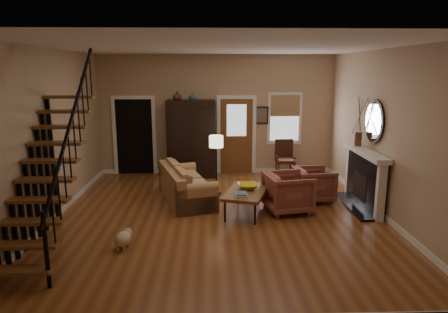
{
  "coord_description": "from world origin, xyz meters",
  "views": [
    {
      "loc": [
        -0.16,
        -7.59,
        2.9
      ],
      "look_at": [
        0.1,
        0.4,
        1.15
      ],
      "focal_mm": 32.0,
      "sensor_mm": 36.0,
      "label": 1
    }
  ],
  "objects_px": {
    "armoire": "(191,139)",
    "floor_lamp": "(216,166)",
    "armchair_left": "(288,193)",
    "coffee_table": "(246,202)",
    "sofa": "(187,185)",
    "side_chair": "(285,159)",
    "armchair_right": "(314,184)"
  },
  "relations": [
    {
      "from": "armoire",
      "to": "floor_lamp",
      "type": "height_order",
      "value": "armoire"
    },
    {
      "from": "armchair_left",
      "to": "coffee_table",
      "type": "bearing_deg",
      "value": 85.98
    },
    {
      "from": "sofa",
      "to": "armchair_left",
      "type": "relative_size",
      "value": 2.25
    },
    {
      "from": "armoire",
      "to": "sofa",
      "type": "xyz_separation_m",
      "value": [
        -0.02,
        -2.15,
        -0.67
      ]
    },
    {
      "from": "sofa",
      "to": "floor_lamp",
      "type": "xyz_separation_m",
      "value": [
        0.67,
        0.43,
        0.33
      ]
    },
    {
      "from": "armoire",
      "to": "side_chair",
      "type": "xyz_separation_m",
      "value": [
        2.55,
        -0.2,
        -0.54
      ]
    },
    {
      "from": "sofa",
      "to": "armchair_left",
      "type": "distance_m",
      "value": 2.27
    },
    {
      "from": "armoire",
      "to": "armchair_right",
      "type": "height_order",
      "value": "armoire"
    },
    {
      "from": "floor_lamp",
      "to": "side_chair",
      "type": "distance_m",
      "value": 2.44
    },
    {
      "from": "coffee_table",
      "to": "armchair_right",
      "type": "xyz_separation_m",
      "value": [
        1.59,
        0.78,
        0.13
      ]
    },
    {
      "from": "armoire",
      "to": "armchair_left",
      "type": "height_order",
      "value": "armoire"
    },
    {
      "from": "armoire",
      "to": "armchair_left",
      "type": "relative_size",
      "value": 2.33
    },
    {
      "from": "armoire",
      "to": "sofa",
      "type": "height_order",
      "value": "armoire"
    },
    {
      "from": "sofa",
      "to": "side_chair",
      "type": "distance_m",
      "value": 3.23
    },
    {
      "from": "armchair_right",
      "to": "floor_lamp",
      "type": "xyz_separation_m",
      "value": [
        -2.18,
        0.5,
        0.33
      ]
    },
    {
      "from": "sofa",
      "to": "side_chair",
      "type": "xyz_separation_m",
      "value": [
        2.57,
        1.95,
        0.13
      ]
    },
    {
      "from": "coffee_table",
      "to": "side_chair",
      "type": "relative_size",
      "value": 1.25
    },
    {
      "from": "coffee_table",
      "to": "floor_lamp",
      "type": "xyz_separation_m",
      "value": [
        -0.59,
        1.28,
        0.46
      ]
    },
    {
      "from": "armchair_left",
      "to": "floor_lamp",
      "type": "xyz_separation_m",
      "value": [
        -1.47,
        1.18,
        0.3
      ]
    },
    {
      "from": "armchair_left",
      "to": "floor_lamp",
      "type": "distance_m",
      "value": 1.91
    },
    {
      "from": "armchair_right",
      "to": "floor_lamp",
      "type": "distance_m",
      "value": 2.26
    },
    {
      "from": "side_chair",
      "to": "armoire",
      "type": "bearing_deg",
      "value": 175.52
    },
    {
      "from": "armoire",
      "to": "floor_lamp",
      "type": "relative_size",
      "value": 1.49
    },
    {
      "from": "armchair_right",
      "to": "side_chair",
      "type": "distance_m",
      "value": 2.04
    },
    {
      "from": "sofa",
      "to": "floor_lamp",
      "type": "relative_size",
      "value": 1.43
    },
    {
      "from": "coffee_table",
      "to": "armoire",
      "type": "bearing_deg",
      "value": 112.47
    },
    {
      "from": "armchair_left",
      "to": "armchair_right",
      "type": "height_order",
      "value": "armchair_left"
    },
    {
      "from": "sofa",
      "to": "armchair_right",
      "type": "height_order",
      "value": "same"
    },
    {
      "from": "sofa",
      "to": "side_chair",
      "type": "relative_size",
      "value": 1.99
    },
    {
      "from": "floor_lamp",
      "to": "sofa",
      "type": "bearing_deg",
      "value": -147.08
    },
    {
      "from": "sofa",
      "to": "armchair_right",
      "type": "distance_m",
      "value": 2.85
    },
    {
      "from": "armchair_left",
      "to": "sofa",
      "type": "bearing_deg",
      "value": 60.12
    }
  ]
}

